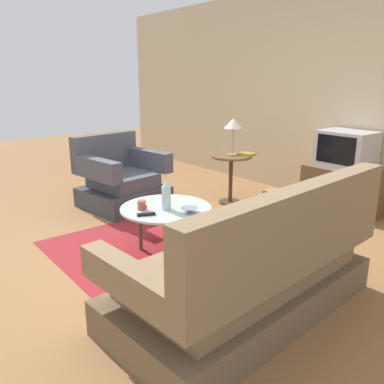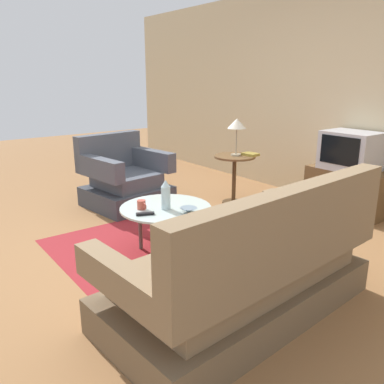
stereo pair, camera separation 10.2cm
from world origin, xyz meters
TOP-DOWN VIEW (x-y plane):
  - ground_plane at (0.00, 0.00)m, footprint 16.00×16.00m
  - back_wall at (0.00, 2.57)m, footprint 9.00×0.12m
  - area_rug at (0.08, -0.05)m, footprint 2.02×1.80m
  - armchair at (-1.45, 0.33)m, footprint 0.97×1.01m
  - couch at (1.23, -0.18)m, footprint 1.06×1.95m
  - coffee_table at (0.08, -0.05)m, footprint 0.82×0.82m
  - side_table at (-0.64, 1.45)m, footprint 0.51×0.51m
  - tv_stand at (0.43, 2.25)m, footprint 0.89×0.46m
  - television at (0.43, 2.25)m, footprint 0.59×0.46m
  - table_lamp at (-0.63, 1.47)m, footprint 0.23×0.23m
  - vase at (0.13, -0.08)m, footprint 0.08×0.08m
  - mug at (0.01, -0.26)m, footprint 0.12×0.08m
  - bowl at (0.32, 0.02)m, footprint 0.15×0.15m
  - tv_remote_dark at (0.15, -0.31)m, footprint 0.10×0.16m
  - book at (-0.52, 1.61)m, footprint 0.20×0.16m

SIDE VIEW (x-z plane):
  - ground_plane at x=0.00m, z-range 0.00..0.00m
  - area_rug at x=0.08m, z-range 0.00..0.00m
  - tv_stand at x=0.43m, z-range 0.00..0.53m
  - couch at x=1.23m, z-range -0.18..0.78m
  - armchair at x=-1.45m, z-range -0.13..0.74m
  - coffee_table at x=0.08m, z-range 0.18..0.63m
  - side_table at x=-0.64m, z-range 0.14..0.76m
  - tv_remote_dark at x=0.15m, z-range 0.44..0.46m
  - bowl at x=0.32m, z-range 0.44..0.48m
  - mug at x=0.01m, z-range 0.44..0.52m
  - vase at x=0.13m, z-range 0.44..0.70m
  - book at x=-0.52m, z-range 0.62..0.65m
  - television at x=0.43m, z-range 0.53..0.97m
  - table_lamp at x=-0.63m, z-range 0.77..1.23m
  - back_wall at x=0.00m, z-range 0.00..2.70m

